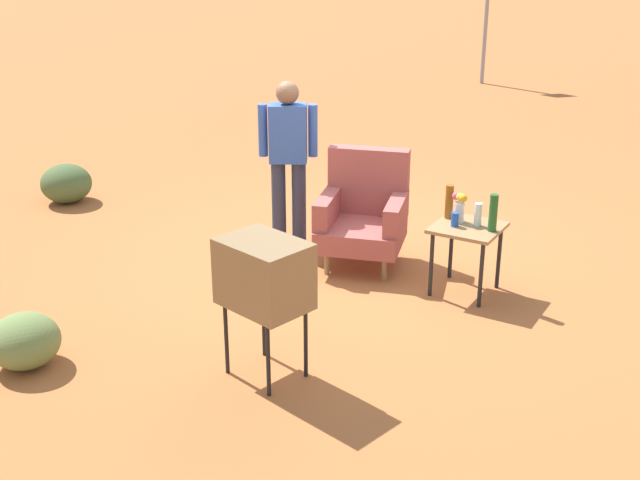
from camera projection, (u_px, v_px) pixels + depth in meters
name	position (u px, v px, depth m)	size (l,w,h in m)	color
ground_plane	(340.00, 255.00, 8.06)	(60.00, 60.00, 0.00)	#AD6033
armchair	(364.00, 212.00, 7.73)	(0.95, 0.97, 1.06)	#937047
side_table	(467.00, 236.00, 7.09)	(0.56, 0.56, 0.61)	black
tv_on_stand	(264.00, 275.00, 5.68)	(0.69, 0.57, 1.03)	black
person_standing	(288.00, 154.00, 7.99)	(0.51, 0.37, 1.64)	#2D3347
road_sign	(487.00, 11.00, 15.78)	(0.33, 0.33, 2.44)	gray
bottle_short_clear	(478.00, 215.00, 7.03)	(0.06, 0.06, 0.20)	silver
bottle_wine_green	(493.00, 213.00, 6.89)	(0.07, 0.07, 0.32)	#1E5623
soda_can_blue	(455.00, 219.00, 7.03)	(0.07, 0.07, 0.12)	blue
bottle_tall_amber	(449.00, 202.00, 7.19)	(0.07, 0.07, 0.30)	brown
flower_vase	(459.00, 206.00, 7.08)	(0.14, 0.10, 0.27)	silver
shrub_near	(24.00, 341.00, 6.01)	(0.52, 0.52, 0.40)	olive
shrub_lone	(66.00, 183.00, 9.47)	(0.58, 0.58, 0.45)	#475B33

